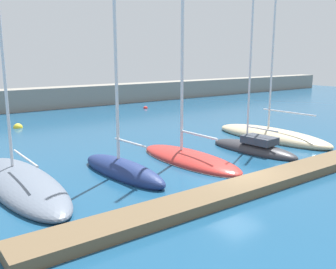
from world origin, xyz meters
TOP-DOWN VIEW (x-y plane):
  - ground_plane at (0.00, 0.00)m, footprint 120.00×120.00m
  - dock_pier at (0.00, -1.46)m, footprint 23.17×1.72m
  - breakwater_seawall at (0.00, 31.97)m, footprint 108.00×2.84m
  - sailboat_slate_nearest at (-9.14, 5.37)m, footprint 2.96×10.37m
  - sailboat_navy_second at (-4.29, 4.14)m, footprint 2.28×6.82m
  - sailboat_red_third at (0.26, 4.11)m, footprint 3.01×8.24m
  - sailboat_charcoal_fourth at (5.16, 3.33)m, footprint 2.44×6.61m
  - sailboat_sand_fifth at (9.31, 5.21)m, footprint 3.39×10.03m
  - mooring_buoy_red at (10.71, 24.97)m, footprint 0.54×0.54m
  - mooring_buoy_yellow at (-5.11, 21.22)m, footprint 0.80×0.80m

SIDE VIEW (x-z plane):
  - ground_plane at x=0.00m, z-range 0.00..0.00m
  - mooring_buoy_red at x=10.71m, z-range -0.27..0.27m
  - mooring_buoy_yellow at x=-5.11m, z-range -0.40..0.40m
  - dock_pier at x=0.00m, z-range 0.00..0.45m
  - sailboat_sand_fifth at x=9.31m, z-range -7.80..8.33m
  - sailboat_charcoal_fourth at x=5.16m, z-range -5.35..5.90m
  - sailboat_red_third at x=0.26m, z-range -7.38..7.93m
  - sailboat_slate_nearest at x=-9.14m, z-range -9.20..9.76m
  - sailboat_navy_second at x=-4.29m, z-range -5.58..6.29m
  - breakwater_seawall at x=0.00m, z-range 0.00..2.50m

